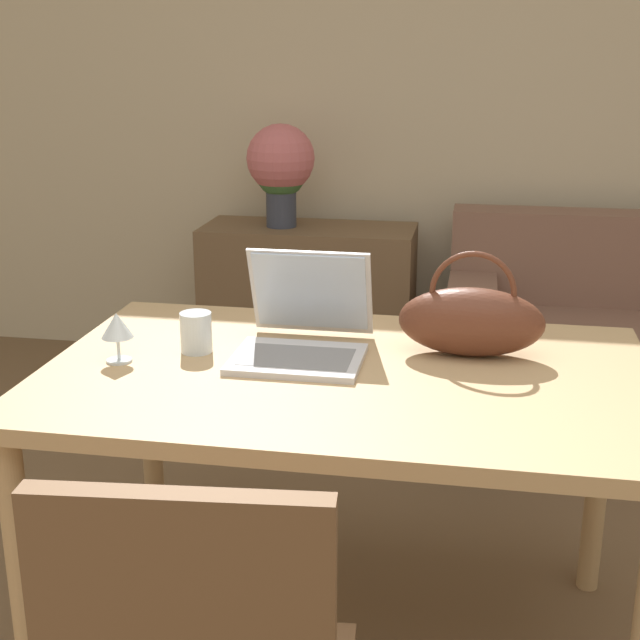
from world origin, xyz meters
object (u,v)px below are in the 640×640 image
(drinking_glass, at_px, (196,332))
(wine_glass, at_px, (117,328))
(laptop, at_px, (304,326))
(flower_vase, at_px, (281,166))
(handbag, at_px, (471,320))

(drinking_glass, xyz_separation_m, wine_glass, (-0.16, -0.10, 0.04))
(laptop, height_order, drinking_glass, laptop)
(laptop, xyz_separation_m, drinking_glass, (-0.26, -0.05, -0.01))
(wine_glass, relative_size, flower_vase, 0.27)
(drinking_glass, bearing_deg, wine_glass, -147.47)
(drinking_glass, xyz_separation_m, handbag, (0.67, 0.10, 0.04))
(laptop, bearing_deg, wine_glass, -160.25)
(drinking_glass, bearing_deg, laptop, 10.57)
(drinking_glass, height_order, flower_vase, flower_vase)
(laptop, distance_m, wine_glass, 0.45)
(laptop, distance_m, flower_vase, 1.83)
(laptop, relative_size, drinking_glass, 3.45)
(drinking_glass, distance_m, wine_glass, 0.20)
(drinking_glass, bearing_deg, flower_vase, 96.12)
(laptop, xyz_separation_m, wine_glass, (-0.43, -0.15, 0.02))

